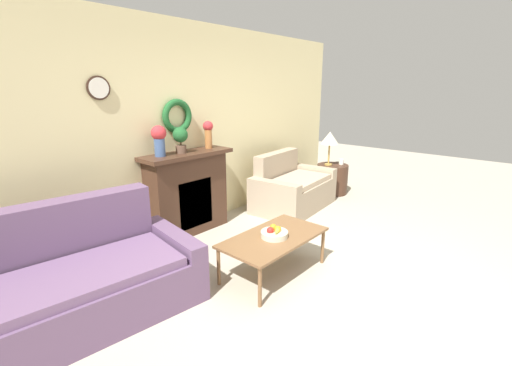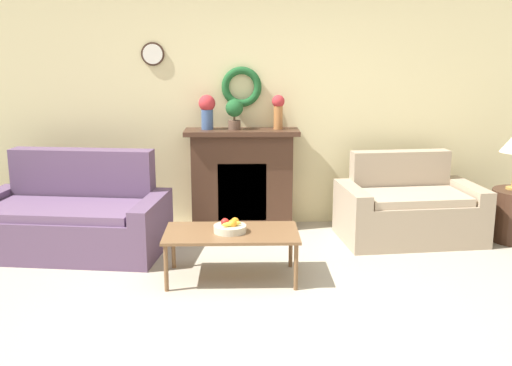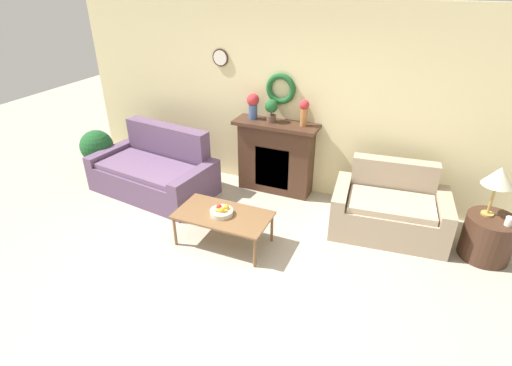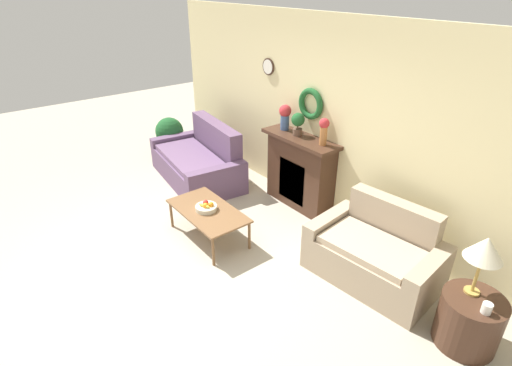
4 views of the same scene
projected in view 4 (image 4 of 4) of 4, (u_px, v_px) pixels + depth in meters
ground_plane at (165, 267)px, 4.75m from camera, size 16.00×16.00×0.00m
wall_back at (319, 117)px, 5.49m from camera, size 6.80×0.15×2.70m
fireplace at (300, 171)px, 5.81m from camera, size 1.22×0.41×1.09m
couch_left at (199, 162)px, 6.69m from camera, size 1.91×1.21×0.94m
loveseat_right at (375, 254)px, 4.48m from camera, size 1.48×0.99×0.87m
coffee_table at (208, 212)px, 5.12m from camera, size 1.14×0.61×0.42m
fruit_bowl at (206, 207)px, 5.09m from camera, size 0.28×0.28×0.12m
side_table_by_loveseat at (469, 321)px, 3.66m from camera, size 0.56×0.56×0.53m
table_lamp at (485, 249)px, 3.40m from camera, size 0.32×0.32×0.60m
mug at (487, 308)px, 3.38m from camera, size 0.08×0.08×0.10m
vase_on_mantel_left at (285, 115)px, 5.73m from camera, size 0.18×0.18×0.37m
vase_on_mantel_right at (324, 129)px, 5.20m from camera, size 0.14×0.14×0.37m
potted_plant_on_mantel at (298, 122)px, 5.52m from camera, size 0.19×0.19×0.32m
potted_plant_floor_by_couch at (170, 133)px, 7.42m from camera, size 0.52×0.52×0.77m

